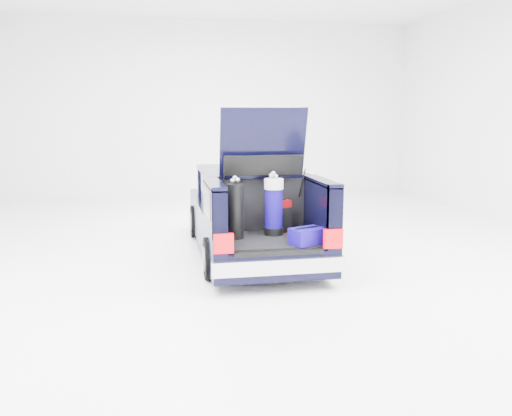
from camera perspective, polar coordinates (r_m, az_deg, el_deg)
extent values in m
plane|color=white|center=(9.35, -0.57, -4.79)|extent=(14.00, 14.00, 0.00)
cube|color=black|center=(9.86, -1.24, -1.03)|extent=(1.75, 3.00, 0.70)
cube|color=black|center=(11.41, -2.53, -0.06)|extent=(1.70, 0.30, 0.50)
cube|color=#B8B8C0|center=(11.56, -2.63, -0.28)|extent=(1.72, 0.10, 0.22)
cube|color=black|center=(9.28, -0.75, 2.16)|extent=(1.55, 1.95, 0.54)
cube|color=black|center=(9.24, -0.75, 3.94)|extent=(1.62, 2.05, 0.06)
cube|color=black|center=(7.84, 1.36, -5.04)|extent=(1.75, 1.30, 0.40)
cube|color=black|center=(7.80, 1.34, -3.40)|extent=(1.32, 1.18, 0.05)
cube|color=black|center=(7.58, -4.36, -0.73)|extent=(0.20, 1.30, 0.85)
cube|color=black|center=(7.89, 6.89, -0.35)|extent=(0.20, 1.30, 0.85)
cube|color=black|center=(7.51, -4.40, 2.53)|extent=(0.20, 1.30, 0.06)
cube|color=black|center=(7.83, 6.96, 2.79)|extent=(0.20, 1.30, 0.06)
cube|color=black|center=(8.30, 0.49, 0.19)|extent=(1.36, 0.08, 0.84)
cube|color=#B8B8C0|center=(7.19, 2.50, -6.17)|extent=(1.80, 0.12, 0.20)
cube|color=#B3070D|center=(7.00, -3.45, -3.75)|extent=(0.26, 0.07, 0.26)
cube|color=#B3070D|center=(7.33, 8.13, -3.21)|extent=(0.26, 0.07, 0.26)
cube|color=black|center=(7.17, 2.45, -4.76)|extent=(1.20, 0.06, 0.06)
cube|color=black|center=(8.02, 0.73, 6.97)|extent=(1.28, 0.33, 1.03)
cube|color=black|center=(8.06, 0.68, 7.98)|extent=(0.95, 0.17, 0.54)
cylinder|color=black|center=(10.58, -6.33, -1.39)|extent=(0.20, 0.62, 0.62)
cylinder|color=slate|center=(10.58, -6.33, -1.39)|extent=(0.23, 0.36, 0.36)
cylinder|color=black|center=(10.83, 2.35, -1.08)|extent=(0.20, 0.62, 0.62)
cylinder|color=slate|center=(10.83, 2.35, -1.08)|extent=(0.23, 0.36, 0.36)
cylinder|color=black|center=(7.87, -4.75, -5.31)|extent=(0.20, 0.62, 0.62)
cylinder|color=slate|center=(7.87, -4.75, -5.31)|extent=(0.23, 0.36, 0.36)
cylinder|color=black|center=(8.19, 6.78, -4.73)|extent=(0.20, 0.62, 0.62)
cylinder|color=slate|center=(8.19, 6.78, -4.73)|extent=(0.23, 0.36, 0.36)
cube|color=#630306|center=(8.18, 2.49, -0.85)|extent=(0.36, 0.28, 0.49)
cube|color=black|center=(8.14, 2.50, 0.94)|extent=(0.20, 0.10, 0.03)
cube|color=black|center=(8.10, 2.64, -1.31)|extent=(0.31, 0.11, 0.37)
cylinder|color=black|center=(7.72, -2.16, -0.34)|extent=(0.25, 0.28, 0.80)
cube|color=white|center=(7.82, -2.28, -0.01)|extent=(0.10, 0.02, 0.28)
sphere|color=#99999E|center=(7.67, -2.49, 2.87)|extent=(0.07, 0.07, 0.07)
sphere|color=#99999E|center=(7.63, -1.94, 2.98)|extent=(0.07, 0.07, 0.07)
cylinder|color=black|center=(8.04, 1.86, -2.43)|extent=(0.33, 0.33, 0.11)
cylinder|color=#100467|center=(7.97, 1.87, 0.00)|extent=(0.31, 0.31, 0.59)
cylinder|color=white|center=(7.92, 1.89, 2.55)|extent=(0.33, 0.33, 0.15)
sphere|color=#99999E|center=(7.93, 2.09, 3.35)|extent=(0.07, 0.07, 0.07)
sphere|color=#99999E|center=(7.94, 1.83, 3.67)|extent=(0.07, 0.07, 0.07)
cube|color=#100467|center=(7.49, 5.44, -2.95)|extent=(0.54, 0.45, 0.22)
cylinder|color=black|center=(7.46, 5.45, -2.04)|extent=(0.38, 0.17, 0.02)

